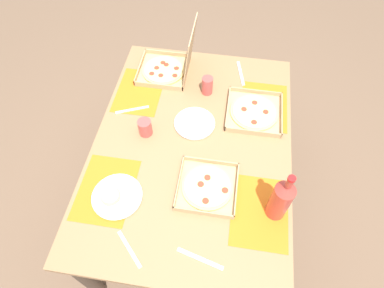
{
  "coord_description": "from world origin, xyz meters",
  "views": [
    {
      "loc": [
        0.96,
        0.15,
        2.15
      ],
      "look_at": [
        0.0,
        0.0,
        0.73
      ],
      "focal_mm": 30.5,
      "sensor_mm": 36.0,
      "label": 1
    }
  ],
  "objects_px": {
    "cup_clear_left": "(207,85)",
    "cup_red": "(145,127)",
    "plate_far_left": "(117,197)",
    "pizza_box_corner_left": "(169,66)",
    "plate_near_left": "(195,123)",
    "soda_bottle": "(281,199)",
    "pizza_box_center": "(254,112)",
    "pizza_box_edge_far": "(207,187)"
  },
  "relations": [
    {
      "from": "pizza_box_edge_far",
      "to": "plate_far_left",
      "type": "distance_m",
      "value": 0.43
    },
    {
      "from": "pizza_box_edge_far",
      "to": "cup_clear_left",
      "type": "bearing_deg",
      "value": -172.4
    },
    {
      "from": "soda_bottle",
      "to": "cup_clear_left",
      "type": "height_order",
      "value": "soda_bottle"
    },
    {
      "from": "plate_far_left",
      "to": "pizza_box_center",
      "type": "bearing_deg",
      "value": 135.14
    },
    {
      "from": "soda_bottle",
      "to": "pizza_box_center",
      "type": "bearing_deg",
      "value": -167.9
    },
    {
      "from": "pizza_box_corner_left",
      "to": "soda_bottle",
      "type": "height_order",
      "value": "pizza_box_corner_left"
    },
    {
      "from": "soda_bottle",
      "to": "pizza_box_corner_left",
      "type": "bearing_deg",
      "value": -141.54
    },
    {
      "from": "soda_bottle",
      "to": "plate_far_left",
      "type": "bearing_deg",
      "value": -86.58
    },
    {
      "from": "soda_bottle",
      "to": "cup_red",
      "type": "distance_m",
      "value": 0.78
    },
    {
      "from": "cup_red",
      "to": "cup_clear_left",
      "type": "bearing_deg",
      "value": 140.62
    },
    {
      "from": "cup_red",
      "to": "pizza_box_edge_far",
      "type": "bearing_deg",
      "value": 53.12
    },
    {
      "from": "pizza_box_corner_left",
      "to": "soda_bottle",
      "type": "xyz_separation_m",
      "value": [
        0.83,
        0.66,
        0.08
      ]
    },
    {
      "from": "cup_red",
      "to": "pizza_box_center",
      "type": "bearing_deg",
      "value": 111.68
    },
    {
      "from": "pizza_box_corner_left",
      "to": "plate_far_left",
      "type": "height_order",
      "value": "pizza_box_corner_left"
    },
    {
      "from": "plate_near_left",
      "to": "soda_bottle",
      "type": "height_order",
      "value": "soda_bottle"
    },
    {
      "from": "plate_near_left",
      "to": "plate_far_left",
      "type": "bearing_deg",
      "value": -31.28
    },
    {
      "from": "plate_near_left",
      "to": "soda_bottle",
      "type": "xyz_separation_m",
      "value": [
        0.45,
        0.44,
        0.12
      ]
    },
    {
      "from": "pizza_box_edge_far",
      "to": "pizza_box_corner_left",
      "type": "height_order",
      "value": "pizza_box_corner_left"
    },
    {
      "from": "pizza_box_corner_left",
      "to": "cup_red",
      "type": "height_order",
      "value": "pizza_box_corner_left"
    },
    {
      "from": "plate_near_left",
      "to": "pizza_box_corner_left",
      "type": "bearing_deg",
      "value": -150.51
    },
    {
      "from": "plate_near_left",
      "to": "cup_red",
      "type": "distance_m",
      "value": 0.27
    },
    {
      "from": "cup_clear_left",
      "to": "pizza_box_edge_far",
      "type": "bearing_deg",
      "value": 7.6
    },
    {
      "from": "plate_near_left",
      "to": "pizza_box_center",
      "type": "bearing_deg",
      "value": 112.04
    },
    {
      "from": "plate_near_left",
      "to": "cup_red",
      "type": "xyz_separation_m",
      "value": [
        0.1,
        -0.25,
        0.04
      ]
    },
    {
      "from": "cup_red",
      "to": "soda_bottle",
      "type": "bearing_deg",
      "value": 63.23
    },
    {
      "from": "soda_bottle",
      "to": "cup_clear_left",
      "type": "bearing_deg",
      "value": -149.8
    },
    {
      "from": "cup_clear_left",
      "to": "cup_red",
      "type": "xyz_separation_m",
      "value": [
        0.35,
        -0.29,
        -0.01
      ]
    },
    {
      "from": "pizza_box_edge_far",
      "to": "plate_near_left",
      "type": "height_order",
      "value": "pizza_box_edge_far"
    },
    {
      "from": "pizza_box_corner_left",
      "to": "pizza_box_edge_far",
      "type": "bearing_deg",
      "value": 23.89
    },
    {
      "from": "pizza_box_corner_left",
      "to": "cup_clear_left",
      "type": "xyz_separation_m",
      "value": [
        0.13,
        0.25,
        0.0
      ]
    },
    {
      "from": "cup_clear_left",
      "to": "cup_red",
      "type": "distance_m",
      "value": 0.45
    },
    {
      "from": "soda_bottle",
      "to": "pizza_box_edge_far",
      "type": "bearing_deg",
      "value": -102.54
    },
    {
      "from": "pizza_box_center",
      "to": "plate_near_left",
      "type": "xyz_separation_m",
      "value": [
        0.13,
        -0.32,
        -0.0
      ]
    },
    {
      "from": "pizza_box_corner_left",
      "to": "plate_near_left",
      "type": "distance_m",
      "value": 0.44
    },
    {
      "from": "plate_far_left",
      "to": "pizza_box_corner_left",
      "type": "bearing_deg",
      "value": 174.6
    },
    {
      "from": "pizza_box_edge_far",
      "to": "soda_bottle",
      "type": "relative_size",
      "value": 0.87
    },
    {
      "from": "pizza_box_edge_far",
      "to": "plate_far_left",
      "type": "xyz_separation_m",
      "value": [
        0.12,
        -0.42,
        -0.0
      ]
    },
    {
      "from": "soda_bottle",
      "to": "cup_red",
      "type": "height_order",
      "value": "soda_bottle"
    },
    {
      "from": "soda_bottle",
      "to": "cup_clear_left",
      "type": "relative_size",
      "value": 2.94
    },
    {
      "from": "plate_near_left",
      "to": "soda_bottle",
      "type": "distance_m",
      "value": 0.64
    },
    {
      "from": "pizza_box_edge_far",
      "to": "pizza_box_center",
      "type": "bearing_deg",
      "value": 158.41
    },
    {
      "from": "plate_far_left",
      "to": "cup_clear_left",
      "type": "height_order",
      "value": "cup_clear_left"
    }
  ]
}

